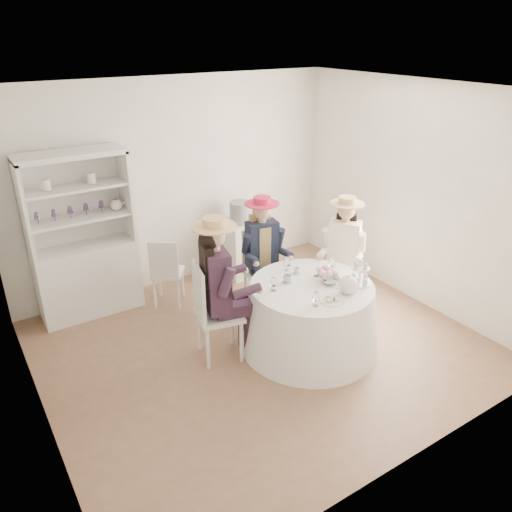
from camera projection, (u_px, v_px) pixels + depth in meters
ground at (261, 345)px, 5.54m from camera, size 4.50×4.50×0.00m
ceiling at (262, 91)px, 4.42m from camera, size 4.50×4.50×0.00m
wall_back at (177, 184)px, 6.51m from camera, size 4.50×0.00×4.50m
wall_front at (420, 323)px, 3.45m from camera, size 4.50×0.00×4.50m
wall_left at (20, 291)px, 3.87m from camera, size 0.00×4.50×4.50m
wall_right at (415, 195)px, 6.09m from camera, size 0.00×4.50×4.50m
tea_table at (310, 316)px, 5.39m from camera, size 1.51×1.51×0.75m
hutch at (86, 258)px, 5.94m from camera, size 1.33×0.83×1.99m
side_table at (241, 248)px, 7.02m from camera, size 0.52×0.52×0.77m
hatbox at (241, 212)px, 6.79m from camera, size 0.38×0.38×0.30m
guest_left at (219, 282)px, 5.01m from camera, size 0.63×0.59×1.57m
guest_mid at (263, 247)px, 5.97m from camera, size 0.54×0.57×1.44m
guest_right at (343, 247)px, 5.99m from camera, size 0.61×0.59×1.43m
spare_chair at (166, 270)px, 6.15m from camera, size 0.52×0.52×0.90m
teacup_a at (287, 279)px, 5.27m from camera, size 0.11×0.11×0.08m
teacup_b at (296, 271)px, 5.46m from camera, size 0.08×0.08×0.06m
teacup_c at (321, 272)px, 5.43m from camera, size 0.10×0.10×0.06m
flower_bowl at (330, 280)px, 5.27m from camera, size 0.29×0.29×0.06m
flower_arrangement at (327, 273)px, 5.28m from camera, size 0.20×0.19×0.07m
table_teapot at (348, 285)px, 5.05m from camera, size 0.28×0.20×0.21m
sandwich_plate at (332, 299)px, 4.93m from camera, size 0.25×0.25×0.05m
cupcake_stand at (360, 275)px, 5.23m from camera, size 0.26×0.26×0.24m
stemware_set at (312, 279)px, 5.20m from camera, size 0.89×0.86×0.15m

